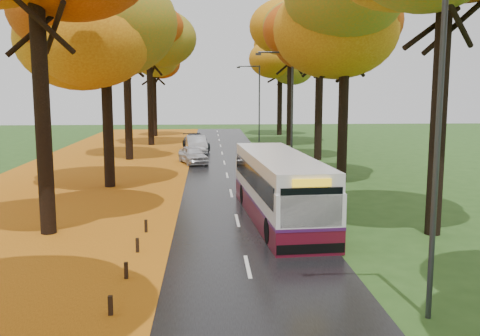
{
  "coord_description": "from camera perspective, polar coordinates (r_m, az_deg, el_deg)",
  "views": [
    {
      "loc": [
        -1.23,
        -4.27,
        5.65
      ],
      "look_at": [
        0.0,
        16.07,
        2.6
      ],
      "focal_mm": 40.0,
      "sensor_mm": 36.0,
      "label": 1
    }
  ],
  "objects": [
    {
      "name": "road",
      "position": [
        29.83,
        -1.03,
        -2.36
      ],
      "size": [
        6.5,
        90.0,
        0.04
      ],
      "primitive_type": "cube",
      "color": "black",
      "rests_on": "ground"
    },
    {
      "name": "centre_line",
      "position": [
        29.83,
        -1.03,
        -2.32
      ],
      "size": [
        0.12,
        90.0,
        0.01
      ],
      "primitive_type": "cube",
      "color": "silver",
      "rests_on": "road"
    },
    {
      "name": "leaf_verge",
      "position": [
        30.81,
        -18.02,
        -2.46
      ],
      "size": [
        12.0,
        90.0,
        0.02
      ],
      "primitive_type": "cube",
      "color": "#88460C",
      "rests_on": "ground"
    },
    {
      "name": "leaf_drift",
      "position": [
        29.86,
        -6.9,
        -2.37
      ],
      "size": [
        0.9,
        90.0,
        0.01
      ],
      "primitive_type": "cube",
      "color": "orange",
      "rests_on": "road"
    },
    {
      "name": "trees_left",
      "position": [
        32.13,
        -14.63,
        15.19
      ],
      "size": [
        9.2,
        74.0,
        13.88
      ],
      "color": "black",
      "rests_on": "ground"
    },
    {
      "name": "trees_right",
      "position": [
        32.55,
        12.0,
        15.46
      ],
      "size": [
        9.3,
        74.2,
        13.96
      ],
      "color": "black",
      "rests_on": "ground"
    },
    {
      "name": "streetlamp_near",
      "position": [
        13.35,
        19.41,
        4.0
      ],
      "size": [
        2.45,
        0.18,
        8.0
      ],
      "color": "#333538",
      "rests_on": "ground"
    },
    {
      "name": "streetlamp_mid",
      "position": [
        34.67,
        5.17,
        6.93
      ],
      "size": [
        2.45,
        0.18,
        8.0
      ],
      "color": "#333538",
      "rests_on": "ground"
    },
    {
      "name": "streetlamp_far",
      "position": [
        56.52,
        1.82,
        7.56
      ],
      "size": [
        2.45,
        0.18,
        8.0
      ],
      "color": "#333538",
      "rests_on": "ground"
    },
    {
      "name": "bus",
      "position": [
        22.98,
        4.2,
        -1.91
      ],
      "size": [
        3.18,
        10.75,
        2.79
      ],
      "rotation": [
        0.0,
        0.0,
        0.07
      ],
      "color": "#530D1C",
      "rests_on": "road"
    },
    {
      "name": "car_white",
      "position": [
        40.19,
        -5.03,
        1.42
      ],
      "size": [
        2.64,
        4.22,
        1.34
      ],
      "primitive_type": "imported",
      "rotation": [
        0.0,
        0.0,
        0.29
      ],
      "color": "silver",
      "rests_on": "road"
    },
    {
      "name": "car_silver",
      "position": [
        46.43,
        -4.68,
        2.49
      ],
      "size": [
        2.07,
        4.76,
        1.52
      ],
      "primitive_type": "imported",
      "rotation": [
        0.0,
        0.0,
        0.1
      ],
      "color": "#A7A9AF",
      "rests_on": "road"
    },
    {
      "name": "car_dark",
      "position": [
        49.07,
        -4.75,
        2.75
      ],
      "size": [
        2.85,
        5.15,
        1.41
      ],
      "primitive_type": "imported",
      "rotation": [
        0.0,
        0.0,
        0.19
      ],
      "color": "black",
      "rests_on": "road"
    }
  ]
}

